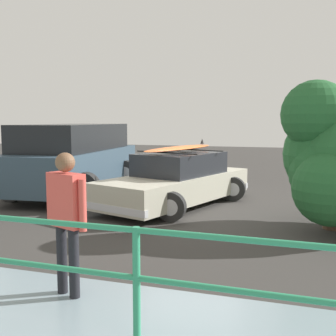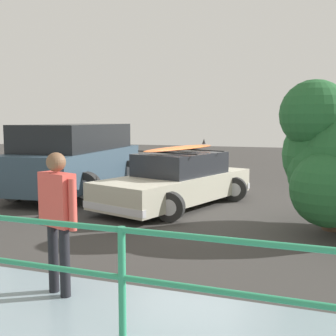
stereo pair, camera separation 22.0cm
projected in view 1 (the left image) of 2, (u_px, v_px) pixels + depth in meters
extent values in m
cube|color=#383533|center=(190.00, 206.00, 9.86)|extent=(44.00, 44.00, 0.02)
cube|color=#B7B29E|center=(176.00, 187.00, 9.78)|extent=(2.82, 4.54, 0.56)
cube|color=#23262B|center=(180.00, 163.00, 9.85)|extent=(1.96, 2.38, 0.50)
cube|color=silver|center=(114.00, 209.00, 8.12)|extent=(1.57, 0.60, 0.14)
cube|color=silver|center=(220.00, 183.00, 11.47)|extent=(1.57, 0.60, 0.14)
cylinder|color=black|center=(171.00, 207.00, 8.26)|extent=(0.59, 0.18, 0.59)
cylinder|color=#B7B7BC|center=(171.00, 207.00, 8.26)|extent=(0.32, 0.19, 0.32)
cylinder|color=black|center=(111.00, 198.00, 9.21)|extent=(0.59, 0.18, 0.59)
cylinder|color=#B7B7BC|center=(111.00, 198.00, 9.21)|extent=(0.32, 0.19, 0.32)
cylinder|color=black|center=(233.00, 189.00, 10.38)|extent=(0.59, 0.18, 0.59)
cylinder|color=#B7B7BC|center=(233.00, 189.00, 10.38)|extent=(0.32, 0.19, 0.32)
cylinder|color=black|center=(179.00, 183.00, 11.33)|extent=(0.59, 0.18, 0.59)
cylinder|color=#B7B7BC|center=(179.00, 183.00, 11.33)|extent=(0.32, 0.19, 0.32)
cylinder|color=black|center=(166.00, 153.00, 9.37)|extent=(1.59, 0.54, 0.03)
cylinder|color=black|center=(193.00, 150.00, 10.27)|extent=(1.59, 0.54, 0.03)
ellipsoid|color=orange|center=(180.00, 148.00, 9.95)|extent=(1.24, 2.91, 0.09)
cone|color=black|center=(202.00, 141.00, 10.90)|extent=(0.10, 0.10, 0.14)
cube|color=#334756|center=(74.00, 167.00, 11.37)|extent=(2.27, 4.96, 0.94)
cube|color=black|center=(73.00, 137.00, 11.28)|extent=(2.03, 3.89, 0.68)
cylinder|color=black|center=(108.00, 156.00, 13.78)|extent=(0.72, 0.23, 0.71)
cylinder|color=black|center=(85.00, 189.00, 9.78)|extent=(0.79, 0.22, 0.79)
cylinder|color=#B7B7BC|center=(85.00, 189.00, 9.78)|extent=(0.43, 0.23, 0.43)
cylinder|color=black|center=(11.00, 186.00, 10.23)|extent=(0.79, 0.22, 0.79)
cylinder|color=#B7B7BC|center=(11.00, 186.00, 10.23)|extent=(0.43, 0.23, 0.43)
cylinder|color=black|center=(126.00, 174.00, 12.58)|extent=(0.79, 0.22, 0.79)
cylinder|color=#B7B7BC|center=(126.00, 174.00, 12.58)|extent=(0.43, 0.23, 0.43)
cylinder|color=black|center=(67.00, 172.00, 13.03)|extent=(0.79, 0.22, 0.79)
cylinder|color=#B7B7BC|center=(67.00, 172.00, 13.03)|extent=(0.43, 0.23, 0.43)
cylinder|color=black|center=(74.00, 263.00, 4.70)|extent=(0.12, 0.12, 0.80)
cylinder|color=black|center=(62.00, 259.00, 4.83)|extent=(0.12, 0.12, 0.80)
cube|color=#DB4C42|center=(66.00, 200.00, 4.68)|extent=(0.50, 0.34, 0.60)
sphere|color=brown|center=(65.00, 162.00, 4.64)|extent=(0.22, 0.22, 0.22)
cylinder|color=#DB4C42|center=(82.00, 205.00, 4.52)|extent=(0.08, 0.08, 0.57)
cylinder|color=#DB4C42|center=(51.00, 199.00, 4.86)|extent=(0.08, 0.08, 0.57)
cylinder|color=#2D9366|center=(137.00, 283.00, 3.80)|extent=(0.07, 0.07, 1.04)
cylinder|color=#2D9366|center=(136.00, 230.00, 3.74)|extent=(7.67, 0.14, 0.06)
cylinder|color=#2D9366|center=(136.00, 278.00, 3.79)|extent=(7.67, 0.14, 0.06)
cylinder|color=#4C3828|center=(333.00, 213.00, 7.70)|extent=(0.36, 0.36, 0.60)
sphere|color=#235B2D|center=(315.00, 114.00, 7.36)|extent=(1.20, 1.20, 1.20)
sphere|color=#235B2D|center=(332.00, 155.00, 7.65)|extent=(1.76, 1.76, 1.76)
sphere|color=#235B2D|center=(330.00, 189.00, 6.93)|extent=(1.25, 1.25, 1.25)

